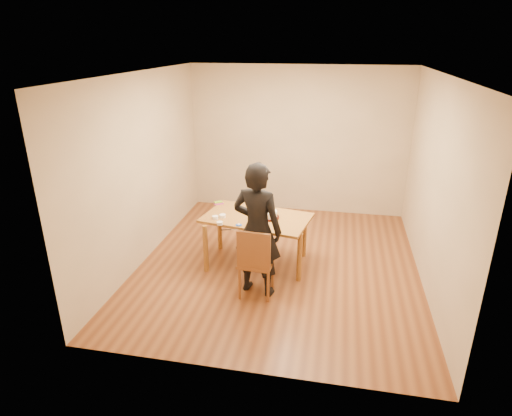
% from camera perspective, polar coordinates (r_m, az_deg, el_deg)
% --- Properties ---
extents(room_shell, '(4.00, 4.50, 2.70)m').
position_cam_1_polar(room_shell, '(6.18, 3.72, 5.11)').
color(room_shell, brown).
rests_on(room_shell, ground).
extents(dining_table, '(1.60, 1.12, 0.04)m').
position_cam_1_polar(dining_table, '(6.09, 0.09, -1.32)').
color(dining_table, brown).
rests_on(dining_table, floor).
extents(dining_chair, '(0.45, 0.45, 0.04)m').
position_cam_1_polar(dining_chair, '(5.50, 0.07, -7.22)').
color(dining_chair, brown).
rests_on(dining_chair, floor).
extents(cake_plate, '(0.29, 0.29, 0.02)m').
position_cam_1_polar(cake_plate, '(6.04, 1.72, -1.22)').
color(cake_plate, red).
rests_on(cake_plate, dining_table).
extents(cake, '(0.24, 0.24, 0.08)m').
position_cam_1_polar(cake, '(6.02, 1.73, -0.79)').
color(cake, white).
rests_on(cake, cake_plate).
extents(frosting_dome, '(0.23, 0.23, 0.03)m').
position_cam_1_polar(frosting_dome, '(6.00, 1.73, -0.35)').
color(frosting_dome, white).
rests_on(frosting_dome, cake).
extents(frosting_tub, '(0.08, 0.08, 0.07)m').
position_cam_1_polar(frosting_tub, '(5.71, -0.53, -2.33)').
color(frosting_tub, white).
rests_on(frosting_tub, dining_table).
extents(frosting_lid, '(0.09, 0.09, 0.01)m').
position_cam_1_polar(frosting_lid, '(5.81, -2.32, -2.28)').
color(frosting_lid, '#173799').
rests_on(frosting_lid, dining_table).
extents(frosting_dollop, '(0.04, 0.04, 0.02)m').
position_cam_1_polar(frosting_dollop, '(5.80, -2.32, -2.16)').
color(frosting_dollop, white).
rests_on(frosting_dollop, frosting_lid).
extents(ramekin_green, '(0.08, 0.08, 0.04)m').
position_cam_1_polar(ramekin_green, '(5.84, -4.86, -2.02)').
color(ramekin_green, white).
rests_on(ramekin_green, dining_table).
extents(ramekin_yellow, '(0.09, 0.09, 0.04)m').
position_cam_1_polar(ramekin_yellow, '(6.07, -4.48, -1.05)').
color(ramekin_yellow, white).
rests_on(ramekin_yellow, dining_table).
extents(ramekin_multi, '(0.09, 0.09, 0.04)m').
position_cam_1_polar(ramekin_multi, '(6.03, -5.45, -1.25)').
color(ramekin_multi, white).
rests_on(ramekin_multi, dining_table).
extents(candy_box_pink, '(0.15, 0.13, 0.02)m').
position_cam_1_polar(candy_box_pink, '(6.56, -5.01, 0.62)').
color(candy_box_pink, '#ED3783').
rests_on(candy_box_pink, dining_table).
extents(candy_box_green, '(0.13, 0.12, 0.02)m').
position_cam_1_polar(candy_box_green, '(6.56, -5.05, 0.79)').
color(candy_box_green, '#1B921B').
rests_on(candy_box_green, candy_box_pink).
extents(spatula, '(0.14, 0.05, 0.01)m').
position_cam_1_polar(spatula, '(5.67, -4.01, -2.91)').
color(spatula, black).
rests_on(spatula, dining_table).
extents(person, '(0.72, 0.55, 1.76)m').
position_cam_1_polar(person, '(5.34, 0.17, -2.95)').
color(person, black).
rests_on(person, floor).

